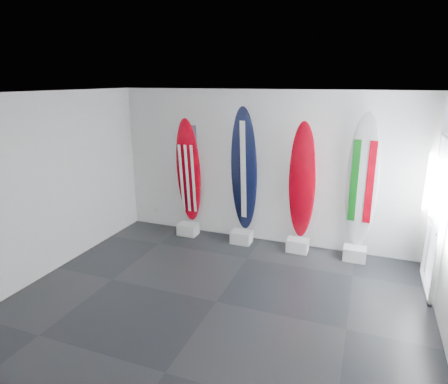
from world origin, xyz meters
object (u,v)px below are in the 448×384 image
at_px(surfboard_navy, 244,171).
at_px(surfboard_swiss, 302,182).
at_px(surfboard_usa, 189,172).
at_px(surfboard_italy, 362,182).

bearing_deg(surfboard_navy, surfboard_swiss, 8.02).
relative_size(surfboard_navy, surfboard_swiss, 1.10).
distance_m(surfboard_navy, surfboard_swiss, 1.14).
height_order(surfboard_usa, surfboard_swiss, surfboard_swiss).
xyz_separation_m(surfboard_usa, surfboard_swiss, (2.32, 0.00, 0.01)).
xyz_separation_m(surfboard_usa, surfboard_italy, (3.36, 0.00, 0.11)).
bearing_deg(surfboard_navy, surfboard_italy, 8.02).
distance_m(surfboard_navy, surfboard_italy, 2.17).
height_order(surfboard_swiss, surfboard_italy, surfboard_italy).
bearing_deg(surfboard_italy, surfboard_swiss, -172.80).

